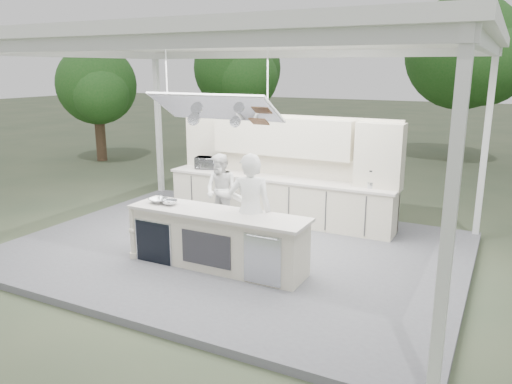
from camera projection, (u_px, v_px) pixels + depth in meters
The scene contains 12 objects.
ground at pixel (234, 253), 9.22m from camera, with size 90.00×90.00×0.00m, color #495037.
stage_deck at pixel (234, 250), 9.20m from camera, with size 8.00×6.00×0.12m, color #5E5E63.
tent at pixel (232, 45), 8.30m from camera, with size 8.20×6.20×3.86m.
demo_island at pixel (216, 239), 8.21m from camera, with size 3.10×0.79×0.95m.
back_counter at pixel (278, 199), 10.71m from camera, with size 5.08×0.72×0.95m.
back_wall_unit at pixel (302, 154), 10.46m from camera, with size 5.05×0.48×2.25m.
tree_cluster at pixel (371, 69), 16.92m from camera, with size 19.55×9.40×5.85m.
head_chef at pixel (250, 212), 8.04m from camera, with size 0.70×0.46×1.92m, color white.
sous_chef at pixel (222, 191), 10.25m from camera, with size 0.74×0.57×1.52m, color white.
toaster_oven at pixel (207, 163), 11.46m from camera, with size 0.50×0.34×0.28m, color #B2B5B9.
bowl_large at pixel (159, 201), 8.61m from camera, with size 0.32×0.32×0.08m, color silver.
bowl_small at pixel (170, 202), 8.48m from camera, with size 0.26×0.26×0.08m, color #B1B3B8.
Camera 1 is at (4.31, -7.52, 3.35)m, focal length 35.00 mm.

